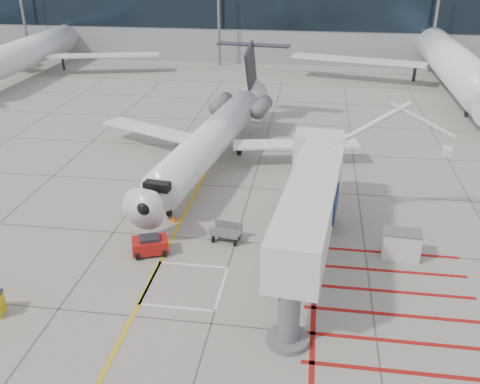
# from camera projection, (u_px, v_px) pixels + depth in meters

# --- Properties ---
(ground_plane) EXTENTS (260.00, 260.00, 0.00)m
(ground_plane) POSITION_uv_depth(u_px,v_px,m) (225.00, 278.00, 29.98)
(ground_plane) COLOR gray
(ground_plane) RESTS_ON ground
(regional_jet) EXTENTS (27.90, 33.29, 7.95)m
(regional_jet) POSITION_uv_depth(u_px,v_px,m) (203.00, 129.00, 41.07)
(regional_jet) COLOR white
(regional_jet) RESTS_ON ground_plane
(jet_bridge) EXTENTS (10.18, 18.50, 7.09)m
(jet_bridge) POSITION_uv_depth(u_px,v_px,m) (309.00, 217.00, 29.02)
(jet_bridge) COLOR silver
(jet_bridge) RESTS_ON ground_plane
(pushback_tug) EXTENTS (2.44, 1.98, 1.23)m
(pushback_tug) POSITION_uv_depth(u_px,v_px,m) (150.00, 244.00, 32.04)
(pushback_tug) COLOR #AC1310
(pushback_tug) RESTS_ON ground_plane
(baggage_cart) EXTENTS (1.99, 1.44, 1.15)m
(baggage_cart) POSITION_uv_depth(u_px,v_px,m) (226.00, 232.00, 33.42)
(baggage_cart) COLOR #5B5B60
(baggage_cart) RESTS_ON ground_plane
(ground_power_unit) EXTENTS (2.27, 1.45, 1.72)m
(ground_power_unit) POSITION_uv_depth(u_px,v_px,m) (401.00, 244.00, 31.58)
(ground_power_unit) COLOR silver
(ground_power_unit) RESTS_ON ground_plane
(cone_nose) EXTENTS (0.41, 0.41, 0.57)m
(cone_nose) POSITION_uv_depth(u_px,v_px,m) (174.00, 218.00, 35.80)
(cone_nose) COLOR #E75D0C
(cone_nose) RESTS_ON ground_plane
(cone_side) EXTENTS (0.41, 0.41, 0.57)m
(cone_side) POSITION_uv_depth(u_px,v_px,m) (295.00, 228.00, 34.57)
(cone_side) COLOR #ED3C0C
(cone_side) RESTS_ON ground_plane
(terminal_building) EXTENTS (180.00, 28.00, 14.00)m
(terminal_building) POSITION_uv_depth(u_px,v_px,m) (355.00, 6.00, 88.19)
(terminal_building) COLOR gray
(terminal_building) RESTS_ON ground_plane
(terminal_glass_band) EXTENTS (180.00, 0.10, 6.00)m
(terminal_glass_band) POSITION_uv_depth(u_px,v_px,m) (361.00, 10.00, 75.21)
(terminal_glass_band) COLOR black
(terminal_glass_band) RESTS_ON ground_plane
(bg_aircraft_b) EXTENTS (34.18, 37.98, 11.39)m
(bg_aircraft_b) POSITION_uv_depth(u_px,v_px,m) (33.00, 31.00, 73.05)
(bg_aircraft_b) COLOR silver
(bg_aircraft_b) RESTS_ON ground_plane
(bg_aircraft_c) EXTENTS (39.04, 43.38, 13.01)m
(bg_aircraft_c) POSITION_uv_depth(u_px,v_px,m) (451.00, 34.00, 65.63)
(bg_aircraft_c) COLOR silver
(bg_aircraft_c) RESTS_ON ground_plane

